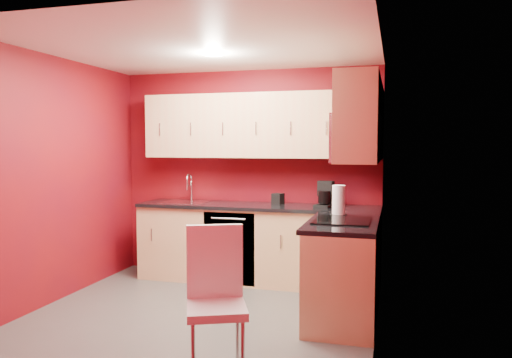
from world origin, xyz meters
The scene contains 21 objects.
floor centered at (0.00, 0.00, 0.00)m, with size 3.20×3.20×0.00m, color #444240.
ceiling centered at (0.00, 0.00, 2.50)m, with size 3.20×3.20×0.00m, color white.
wall_back centered at (0.00, 1.50, 1.25)m, with size 3.20×3.20×0.00m, color maroon.
wall_front centered at (0.00, -1.50, 1.25)m, with size 3.20×3.20×0.00m, color maroon.
wall_left centered at (-1.60, 0.00, 1.25)m, with size 3.00×3.00×0.00m, color maroon.
wall_right centered at (1.60, 0.00, 1.25)m, with size 3.00×3.00×0.00m, color maroon.
base_cabinets_back centered at (0.20, 1.20, 0.43)m, with size 2.80×0.60×0.87m, color #DCAD7E.
base_cabinets_right centered at (1.30, 0.25, 0.43)m, with size 0.60×1.30×0.87m, color #DCAD7E.
countertop_back centered at (0.20, 1.19, 0.89)m, with size 2.80×0.63×0.04m, color black.
countertop_right centered at (1.29, 0.23, 0.89)m, with size 0.63×1.27×0.04m, color black.
upper_cabinets_back centered at (0.20, 1.32, 1.83)m, with size 2.80×0.35×0.75m, color tan.
upper_cabinets_right centered at (1.42, 0.44, 1.89)m, with size 0.35×1.55×0.75m.
microwave centered at (1.39, 0.20, 1.66)m, with size 0.42×0.76×0.42m.
cooktop centered at (1.28, 0.20, 0.92)m, with size 0.50×0.55×0.01m, color black.
sink centered at (-0.70, 1.20, 0.94)m, with size 0.52×0.42×0.35m.
dishwasher_front centered at (-0.05, 0.91, 0.43)m, with size 0.60×0.02×0.82m, color black.
downlight centered at (0.00, 0.30, 2.48)m, with size 0.20×0.20×0.01m, color white.
coffee_maker centered at (0.97, 1.18, 1.05)m, with size 0.17×0.23×0.29m, color black, non-canonical shape.
napkin_holder centered at (0.42, 1.30, 0.97)m, with size 0.12×0.12×0.12m, color black, non-canonical shape.
paper_towel centered at (1.21, 0.56, 1.06)m, with size 0.17×0.17×0.30m, color white, non-canonical shape.
dining_chair centered at (0.54, -1.11, 0.51)m, with size 0.41×0.43×1.02m, color silver, non-canonical shape.
Camera 1 is at (1.74, -4.34, 1.61)m, focal length 35.00 mm.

